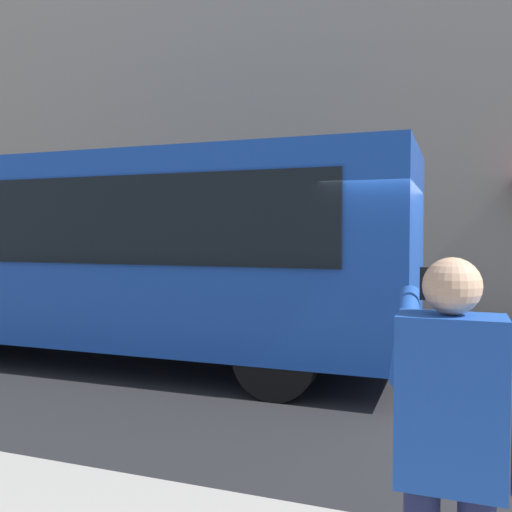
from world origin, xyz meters
name	(u,v)px	position (x,y,z in m)	size (l,w,h in m)	color
ground_plane	(441,393)	(0.00, 0.00, 0.00)	(60.00, 60.00, 0.00)	#232326
building_facade_far	(453,58)	(-0.02, -6.80, 5.99)	(28.00, 1.55, 12.00)	#A89E8E
red_bus	(109,250)	(4.82, -0.16, 1.68)	(9.05, 2.54, 3.08)	#1947AD
pedestrian_photographer	(451,441)	(-0.14, 4.74, 1.14)	(0.53, 0.52, 1.70)	#1E2347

